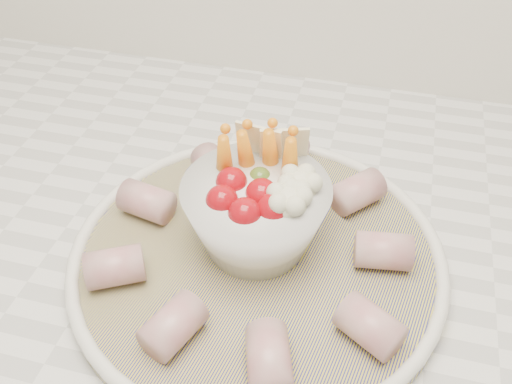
# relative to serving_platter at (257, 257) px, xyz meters

# --- Properties ---
(serving_platter) EXTENTS (0.38, 0.38, 0.02)m
(serving_platter) POSITION_rel_serving_platter_xyz_m (0.00, 0.00, 0.00)
(serving_platter) COLOR navy
(serving_platter) RESTS_ON kitchen_counter
(veggie_bowl) EXTENTS (0.13, 0.13, 0.11)m
(veggie_bowl) POSITION_rel_serving_platter_xyz_m (-0.00, 0.01, 0.04)
(veggie_bowl) COLOR white
(veggie_bowl) RESTS_ON serving_platter
(cured_meat_rolls) EXTENTS (0.27, 0.28, 0.03)m
(cured_meat_rolls) POSITION_rel_serving_platter_xyz_m (-0.00, 0.00, 0.02)
(cured_meat_rolls) COLOR #A44B53
(cured_meat_rolls) RESTS_ON serving_platter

